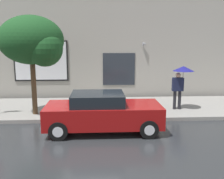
{
  "coord_description": "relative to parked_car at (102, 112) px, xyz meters",
  "views": [
    {
      "loc": [
        0.36,
        -8.77,
        3.21
      ],
      "look_at": [
        0.95,
        1.8,
        1.2
      ],
      "focal_mm": 40.26,
      "sensor_mm": 36.0,
      "label": 1
    }
  ],
  "objects": [
    {
      "name": "parked_car",
      "position": [
        0.0,
        0.0,
        0.0
      ],
      "size": [
        4.12,
        1.8,
        1.42
      ],
      "color": "maroon",
      "rests_on": "ground"
    },
    {
      "name": "street_tree",
      "position": [
        -2.75,
        1.84,
        2.5
      ],
      "size": [
        2.67,
        2.27,
        4.14
      ],
      "color": "#4C3823",
      "rests_on": "sidewalk"
    },
    {
      "name": "pedestrian_with_umbrella",
      "position": [
        3.62,
        2.33,
        1.0
      ],
      "size": [
        0.95,
        0.95,
        1.99
      ],
      "color": "black",
      "rests_on": "sidewalk"
    },
    {
      "name": "fire_hydrant",
      "position": [
        -0.39,
        1.72,
        -0.18
      ],
      "size": [
        0.3,
        0.44,
        0.77
      ],
      "color": "white",
      "rests_on": "sidewalk"
    },
    {
      "name": "building_facade",
      "position": [
        -0.52,
        5.52,
        2.77
      ],
      "size": [
        20.0,
        0.67,
        7.0
      ],
      "color": "#9E998E",
      "rests_on": "ground"
    },
    {
      "name": "ground_plane",
      "position": [
        -0.5,
        0.02,
        -0.71
      ],
      "size": [
        60.0,
        60.0,
        0.0
      ],
      "primitive_type": "plane",
      "color": "#282B2D"
    },
    {
      "name": "sidewalk",
      "position": [
        -0.5,
        3.02,
        -0.63
      ],
      "size": [
        20.0,
        4.0,
        0.15
      ],
      "primitive_type": "cube",
      "color": "gray",
      "rests_on": "ground"
    }
  ]
}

